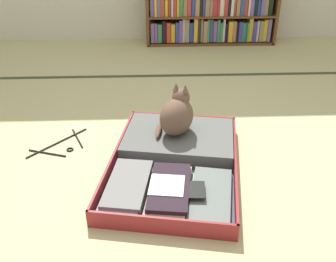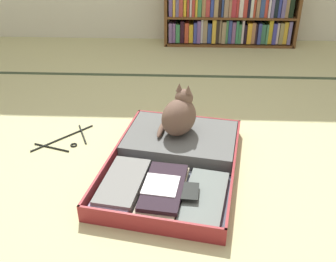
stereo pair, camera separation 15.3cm
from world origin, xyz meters
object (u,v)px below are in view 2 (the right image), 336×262
Objects in this scene: open_suitcase at (173,158)px; clothes_hanger at (67,140)px; bookshelf at (231,4)px; black_cat at (180,115)px.

clothes_hanger is at bearing 161.38° from open_suitcase.
open_suitcase is at bearing -102.66° from bookshelf.
open_suitcase reaches higher than clothes_hanger.
black_cat reaches higher than clothes_hanger.
clothes_hanger is (-1.15, -2.00, -0.40)m from bookshelf.
clothes_hanger is at bearing -119.93° from bookshelf.
clothes_hanger is (-0.68, 0.02, -0.20)m from black_cat.
bookshelf is 4.08× the size of clothes_hanger.
black_cat is at bearing -1.77° from clothes_hanger.
black_cat is 0.71m from clothes_hanger.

